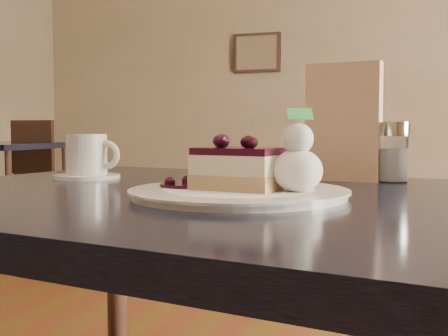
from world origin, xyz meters
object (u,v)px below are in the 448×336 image
(main_table, at_px, (253,245))
(coffee_set, at_px, (88,158))
(cheesecake_slice, at_px, (239,169))
(dessert_plate, at_px, (239,193))

(main_table, relative_size, coffee_set, 9.47)
(cheesecake_slice, relative_size, coffee_set, 0.95)
(dessert_plate, relative_size, cheesecake_slice, 2.32)
(dessert_plate, xyz_separation_m, cheesecake_slice, (0.00, -0.00, 0.04))
(main_table, distance_m, cheesecake_slice, 0.14)
(main_table, distance_m, dessert_plate, 0.11)
(coffee_set, bearing_deg, main_table, -21.13)
(main_table, bearing_deg, dessert_plate, -90.00)
(dessert_plate, xyz_separation_m, coffee_set, (-0.41, 0.21, 0.04))
(coffee_set, bearing_deg, dessert_plate, -27.76)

